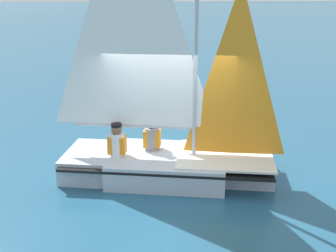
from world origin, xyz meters
The scene contains 4 objects.
ground_plane centered at (0.00, 0.00, 0.00)m, with size 260.00×260.00×0.00m, color #235675.
sailboat_main centered at (-0.07, 0.01, 0.78)m, with size 4.37×2.40×5.78m.
sailor_helm centered at (-0.31, 0.31, 0.63)m, with size 0.38×0.35×1.16m.
sailor_crew centered at (-1.01, -0.02, 0.63)m, with size 0.38×0.35×1.16m.
Camera 1 is at (-0.49, -7.89, 3.66)m, focal length 45.00 mm.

